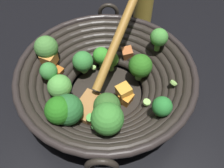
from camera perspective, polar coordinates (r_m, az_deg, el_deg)
name	(u,v)px	position (r m, az deg, el deg)	size (l,w,h in m)	color
ground_plane	(105,94)	(0.56, -1.77, -2.46)	(4.00, 4.00, 0.00)	black
wok	(103,79)	(0.51, -2.24, 1.18)	(0.38, 0.41, 0.21)	black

